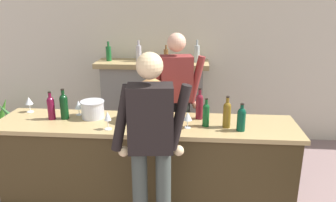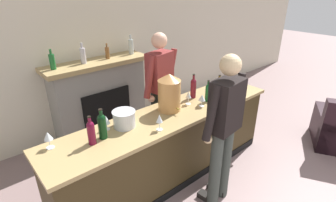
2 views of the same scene
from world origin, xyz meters
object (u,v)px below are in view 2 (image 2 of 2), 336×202
wine_bottle_chardonnay_pale (208,92)px  wine_glass_front_right (159,119)px  person_bartender (160,90)px  wine_bottle_merlot_tall (102,125)px  ice_bucket_steel (124,119)px  wine_bottle_riesling_slim (91,132)px  wine_glass_near_bucket (106,120)px  wine_bottle_burgundy_dark (219,87)px  wine_glass_front_left (48,137)px  copper_dispenser (169,92)px  fireplace_stone (100,97)px  wine_bottle_port_short (193,87)px  wine_glass_mid_counter (202,98)px  person_customer (224,128)px  wine_glass_back_row (188,95)px  wine_bottle_rose_blush (229,88)px

wine_bottle_chardonnay_pale → wine_glass_front_right: 0.96m
person_bartender → wine_bottle_chardonnay_pale: bearing=-60.6°
wine_bottle_merlot_tall → ice_bucket_steel: bearing=11.1°
person_bartender → wine_bottle_merlot_tall: bearing=-156.7°
wine_bottle_riesling_slim → wine_glass_front_right: wine_bottle_riesling_slim is taller
wine_glass_near_bucket → person_bartender: bearing=19.5°
ice_bucket_steel → wine_bottle_burgundy_dark: bearing=-6.5°
person_bartender → wine_bottle_merlot_tall: person_bartender is taller
wine_bottle_burgundy_dark → wine_glass_front_left: (-2.15, 0.27, -0.02)m
copper_dispenser → fireplace_stone: bearing=96.9°
wine_bottle_port_short → wine_glass_near_bucket: (-1.30, 0.01, -0.04)m
wine_bottle_port_short → wine_glass_mid_counter: wine_bottle_port_short is taller
wine_bottle_burgundy_dark → wine_glass_near_bucket: (-1.57, 0.23, -0.03)m
ice_bucket_steel → wine_glass_near_bucket: bearing=158.6°
wine_glass_mid_counter → person_customer: bearing=-116.5°
person_customer → wine_glass_back_row: bearing=74.5°
wine_bottle_merlot_tall → wine_glass_front_right: 0.58m
wine_bottle_chardonnay_pale → wine_glass_mid_counter: (-0.18, -0.06, -0.01)m
person_bartender → copper_dispenser: person_bartender is taller
fireplace_stone → wine_bottle_merlot_tall: bearing=-115.4°
wine_bottle_burgundy_dark → wine_glass_front_left: size_ratio=1.83×
ice_bucket_steel → wine_glass_front_right: bearing=-51.6°
person_customer → wine_glass_front_left: 1.73m
wine_bottle_rose_blush → wine_glass_front_left: (-2.28, 0.35, -0.00)m
wine_bottle_chardonnay_pale → wine_glass_front_left: size_ratio=1.66×
person_bartender → wine_bottle_riesling_slim: 1.38m
person_bartender → wine_bottle_chardonnay_pale: person_bartender is taller
person_customer → wine_bottle_port_short: bearing=64.4°
fireplace_stone → wine_bottle_chardonnay_pale: (0.74, -1.64, 0.41)m
wine_bottle_rose_blush → wine_glass_near_bucket: bearing=169.9°
person_bartender → wine_glass_front_left: size_ratio=10.23×
wine_bottle_port_short → wine_glass_near_bucket: size_ratio=2.03×
wine_bottle_burgundy_dark → wine_glass_front_right: wine_bottle_burgundy_dark is taller
wine_bottle_rose_blush → wine_glass_mid_counter: bearing=177.2°
wine_glass_near_bucket → wine_glass_back_row: bearing=-6.2°
wine_bottle_burgundy_dark → person_bartender: bearing=131.6°
person_bartender → wine_glass_near_bucket: (-1.04, -0.37, 0.05)m
ice_bucket_steel → wine_glass_front_right: same height
copper_dispenser → ice_bucket_steel: size_ratio=1.85×
fireplace_stone → wine_glass_front_right: bearing=-96.6°
ice_bucket_steel → wine_glass_front_left: size_ratio=1.45×
wine_bottle_rose_blush → wine_bottle_port_short: wine_bottle_port_short is taller
person_bartender → wine_glass_front_left: bearing=-168.7°
wine_glass_back_row → wine_bottle_riesling_slim: bearing=-178.7°
wine_glass_near_bucket → wine_bottle_riesling_slim: bearing=-147.7°
wine_bottle_chardonnay_pale → wine_glass_near_bucket: wine_bottle_chardonnay_pale is taller
wine_bottle_riesling_slim → wine_glass_mid_counter: 1.43m
ice_bucket_steel → wine_bottle_merlot_tall: wine_bottle_merlot_tall is taller
person_bartender → wine_bottle_rose_blush: bearing=-45.4°
copper_dispenser → wine_glass_mid_counter: bearing=-27.2°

